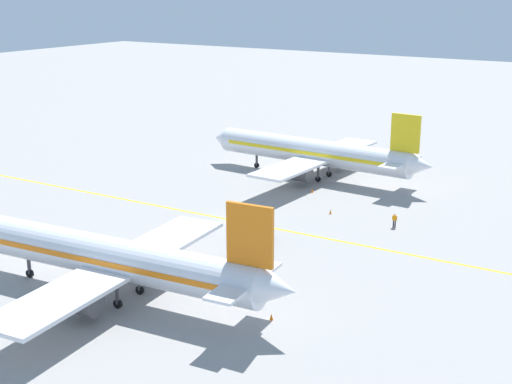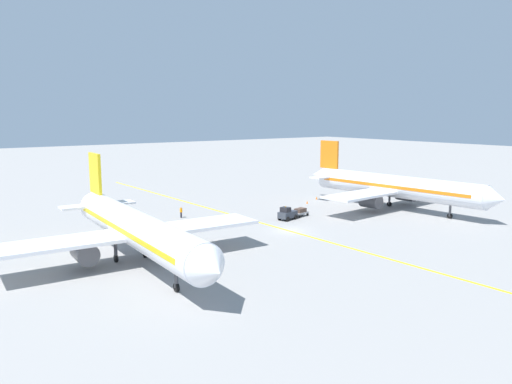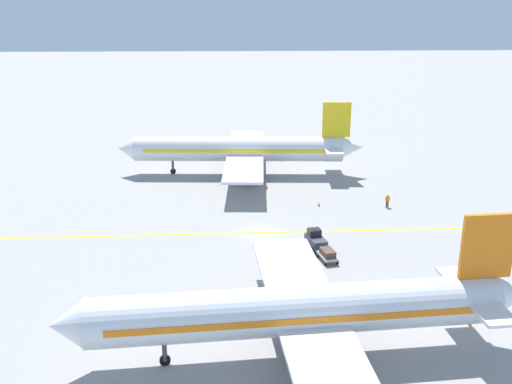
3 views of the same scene
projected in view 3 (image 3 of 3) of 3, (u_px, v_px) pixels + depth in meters
ground_plane at (260, 233)px, 66.64m from camera, size 400.00×400.00×0.00m
apron_yellow_centreline at (260, 233)px, 66.64m from camera, size 3.12×119.98×0.01m
airplane_at_gate at (303, 311)px, 43.30m from camera, size 28.35×35.55×10.60m
airplane_adjacent_stand at (241, 149)px, 86.42m from camera, size 28.20×35.51×10.60m
baggage_tug_dark at (316, 240)px, 62.51m from camera, size 3.27×2.33×2.11m
baggage_cart_trailing at (328, 254)px, 59.55m from camera, size 2.86×1.98×1.24m
ground_crew_worker at (387, 200)px, 74.12m from camera, size 0.25×0.58×1.68m
traffic_cone_near_nose at (267, 187)px, 81.07m from camera, size 0.32×0.32×0.55m
traffic_cone_mid_apron at (319, 204)px, 74.67m from camera, size 0.32×0.32×0.55m
traffic_cone_by_wingtip at (470, 323)px, 48.29m from camera, size 0.32×0.32×0.55m
traffic_cone_far_edge at (427, 297)px, 52.25m from camera, size 0.32×0.32×0.55m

